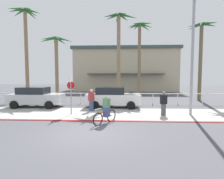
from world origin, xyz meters
The scene contains 17 objects.
ground_plane centered at (0.00, 10.00, 0.00)m, with size 80.00×80.00×0.00m, color #4C4C51.
sidewalk_strip centered at (0.00, 4.20, 0.01)m, with size 44.00×4.00×0.02m, color #ADAAA0.
curb_paint centered at (0.00, 2.20, 0.01)m, with size 44.00×0.24×0.03m, color maroon.
building_backdrop centered at (2.36, 26.44, 3.88)m, with size 18.62×10.29×7.72m.
rail_fence centered at (0.00, 8.50, 0.84)m, with size 22.50×0.08×1.04m.
stop_sign_bike_lane centered at (-1.85, 3.84, 1.68)m, with size 0.52×0.56×2.56m.
streetlight_curb centered at (6.20, 3.92, 4.28)m, with size 0.24×2.54×7.50m.
palm_tree_1 centered at (-8.35, 10.37, 7.23)m, with size 3.34×3.60×9.64m.
palm_tree_2 centered at (-5.22, 10.44, 4.99)m, with size 3.55×3.07×6.76m.
palm_tree_3 centered at (1.30, 10.29, 6.46)m, with size 3.50×2.68×8.95m.
palm_tree_4 centered at (3.71, 13.10, 6.66)m, with size 3.04×3.02×8.80m.
palm_tree_5 centered at (9.89, 11.31, 5.86)m, with size 3.01×3.24×8.20m.
car_silver_1 centered at (-5.60, 6.55, 0.87)m, with size 4.40×2.02×1.69m.
car_white_2 centered at (0.83, 6.71, 0.87)m, with size 4.40×2.02×1.69m.
cyclist_red_0 centered at (0.67, 1.75, 0.69)m, with size 1.15×1.48×1.50m.
pedestrian_0 centered at (-0.68, 5.09, 0.75)m, with size 0.45×0.47×1.64m.
pedestrian_1 centered at (4.33, 3.88, 0.73)m, with size 0.47×0.42×1.60m.
Camera 1 is at (1.46, -7.81, 2.58)m, focal length 28.27 mm.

